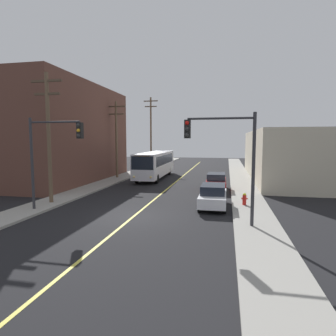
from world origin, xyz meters
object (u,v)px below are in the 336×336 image
(utility_pole_far, at_px, (151,129))
(utility_pole_mid, at_px, (116,136))
(city_bus, at_px, (155,163))
(traffic_signal_right_corner, at_px, (224,148))
(parked_car_red, at_px, (216,182))
(parked_car_white, at_px, (213,196))
(traffic_signal_left_corner, at_px, (52,146))
(utility_pole_near, at_px, (49,132))
(fire_hydrant, at_px, (244,199))

(utility_pole_far, bearing_deg, utility_pole_mid, -92.40)
(city_bus, distance_m, traffic_signal_right_corner, 20.57)
(parked_car_red, bearing_deg, traffic_signal_right_corner, -86.11)
(parked_car_white, xyz_separation_m, traffic_signal_left_corner, (-10.10, -3.38, 3.46))
(parked_car_red, relative_size, traffic_signal_left_corner, 0.74)
(utility_pole_mid, bearing_deg, utility_pole_near, -87.76)
(parked_car_white, xyz_separation_m, fire_hydrant, (2.16, 0.65, -0.26))
(parked_car_red, xyz_separation_m, utility_pole_far, (-11.67, 20.05, 5.65))
(traffic_signal_left_corner, bearing_deg, city_bus, 82.39)
(utility_pole_mid, xyz_separation_m, traffic_signal_left_corner, (2.20, -16.39, -0.91))
(fire_hydrant, bearing_deg, parked_car_red, 109.43)
(traffic_signal_right_corner, bearing_deg, traffic_signal_left_corner, 174.82)
(parked_car_white, distance_m, fire_hydrant, 2.27)
(parked_car_white, height_order, utility_pole_mid, utility_pole_mid)
(parked_car_white, relative_size, utility_pole_mid, 0.48)
(city_bus, xyz_separation_m, parked_car_white, (7.75, -14.22, -0.98))
(traffic_signal_right_corner, height_order, fire_hydrant, traffic_signal_right_corner)
(city_bus, bearing_deg, utility_pole_far, 107.28)
(parked_car_red, xyz_separation_m, traffic_signal_right_corner, (0.77, -11.27, 3.46))
(fire_hydrant, bearing_deg, utility_pole_near, -171.98)
(parked_car_red, xyz_separation_m, traffic_signal_left_corner, (-10.06, -10.28, 3.46))
(parked_car_red, xyz_separation_m, fire_hydrant, (2.21, -6.25, -0.26))
(parked_car_white, xyz_separation_m, utility_pole_far, (-11.71, 26.96, 5.65))
(utility_pole_mid, xyz_separation_m, traffic_signal_right_corner, (13.02, -17.37, -0.91))
(utility_pole_near, height_order, utility_pole_mid, utility_pole_near)
(utility_pole_mid, height_order, traffic_signal_right_corner, utility_pole_mid)
(parked_car_red, distance_m, utility_pole_mid, 14.37)
(parked_car_red, bearing_deg, utility_pole_far, 120.19)
(city_bus, relative_size, parked_car_white, 2.77)
(utility_pole_near, xyz_separation_m, utility_pole_far, (0.02, 28.26, 1.19))
(parked_car_white, height_order, traffic_signal_left_corner, traffic_signal_left_corner)
(parked_car_white, relative_size, parked_car_red, 1.00)
(city_bus, relative_size, traffic_signal_left_corner, 2.03)
(city_bus, bearing_deg, utility_pole_mid, -165.09)
(parked_car_white, xyz_separation_m, traffic_signal_right_corner, (0.73, -4.36, 3.46))
(traffic_signal_right_corner, bearing_deg, fire_hydrant, 73.98)
(utility_pole_near, relative_size, traffic_signal_right_corner, 1.55)
(parked_car_white, relative_size, utility_pole_far, 0.38)
(utility_pole_mid, relative_size, traffic_signal_right_corner, 1.53)
(utility_pole_mid, relative_size, fire_hydrant, 10.91)
(utility_pole_far, bearing_deg, utility_pole_near, -90.05)
(utility_pole_mid, relative_size, utility_pole_far, 0.79)
(traffic_signal_right_corner, relative_size, fire_hydrant, 7.14)
(utility_pole_far, bearing_deg, city_bus, -72.72)
(parked_car_white, height_order, utility_pole_far, utility_pole_far)
(city_bus, distance_m, traffic_signal_left_corner, 17.92)
(utility_pole_mid, bearing_deg, city_bus, 14.91)
(utility_pole_far, height_order, fire_hydrant, utility_pole_far)
(utility_pole_mid, relative_size, traffic_signal_left_corner, 1.53)
(utility_pole_mid, bearing_deg, traffic_signal_left_corner, -82.37)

